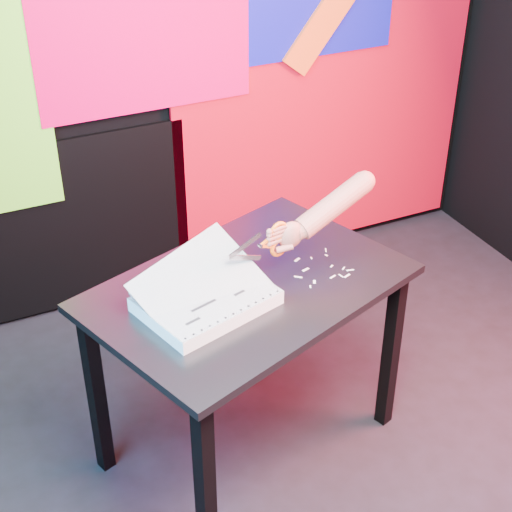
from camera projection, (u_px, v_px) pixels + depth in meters
room at (389, 140)px, 2.21m from camera, size 3.01×3.01×2.71m
backdrop at (214, 96)px, 3.56m from camera, size 2.88×0.05×2.08m
work_table at (248, 309)px, 2.72m from camera, size 1.23×1.01×0.75m
printout_stack at (206, 300)px, 2.54m from camera, size 0.49×0.40×0.22m
scissors at (275, 241)px, 2.62m from camera, size 0.23×0.05×0.13m
hand_forearm at (326, 210)px, 2.70m from camera, size 0.44×0.13×0.20m
paper_clippings at (321, 270)px, 2.73m from camera, size 0.21×0.20×0.00m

